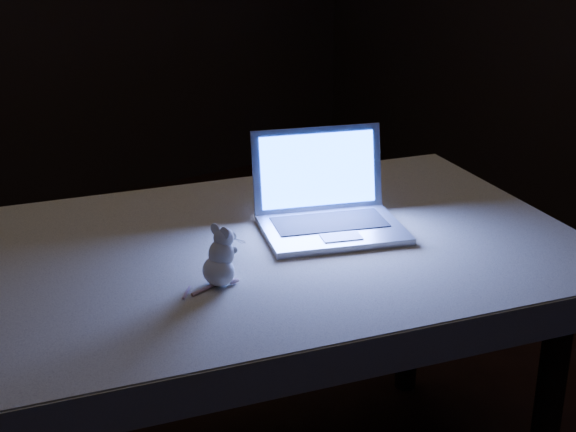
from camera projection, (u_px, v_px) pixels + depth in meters
table at (272, 378)px, 2.39m from camera, size 1.74×1.32×0.83m
tablecloth at (267, 268)px, 2.21m from camera, size 1.74×1.24×0.10m
laptop at (334, 189)px, 2.25m from camera, size 0.47×0.45×0.26m
plush_mouse at (218, 256)px, 1.98m from camera, size 0.14×0.14×0.15m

